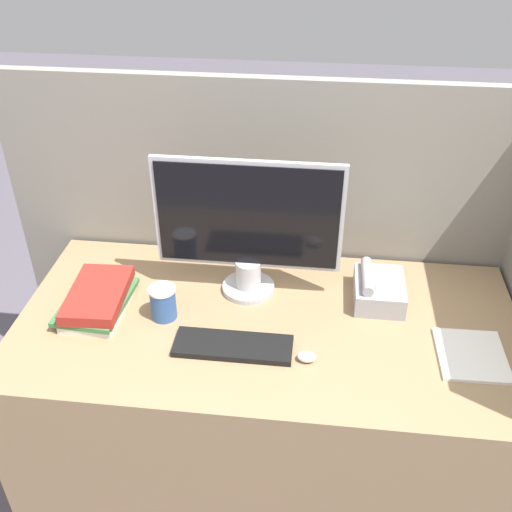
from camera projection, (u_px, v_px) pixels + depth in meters
name	position (u px, v px, depth m)	size (l,w,h in m)	color
cubicle_panel_rear	(278.00, 260.00, 2.33)	(2.03, 0.04, 1.43)	gray
desk	(266.00, 404.00, 2.15)	(1.63, 0.80, 0.77)	#937551
monitor	(248.00, 229.00, 1.94)	(0.61, 0.18, 0.49)	#B7B7BC
keyboard	(233.00, 346.00, 1.83)	(0.36, 0.12, 0.02)	black
mouse	(307.00, 357.00, 1.78)	(0.06, 0.04, 0.03)	silver
coffee_cup	(163.00, 303.00, 1.93)	(0.09, 0.09, 0.11)	#335999
book_stack	(98.00, 299.00, 1.97)	(0.22, 0.30, 0.08)	silver
desk_telephone	(378.00, 290.00, 2.01)	(0.16, 0.21, 0.11)	#99999E
paper_pile	(471.00, 355.00, 1.80)	(0.20, 0.23, 0.01)	white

